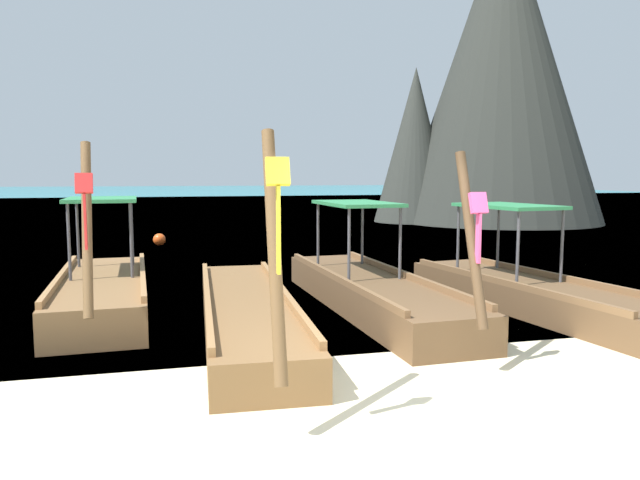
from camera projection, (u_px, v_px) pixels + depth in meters
The scene contains 8 objects.
ground at pixel (426, 417), 5.65m from camera, with size 120.00×120.00×0.00m, color beige.
sea_water at pixel (189, 196), 65.44m from camera, with size 120.00×120.00×0.00m, color #147A89.
longtail_boat_red_ribbon at pixel (103, 290), 10.05m from camera, with size 1.59×5.60×2.69m.
longtail_boat_yellow_ribbon at pixel (246, 312), 8.82m from camera, with size 1.51×7.05×2.70m.
longtail_boat_pink_ribbon at pixel (371, 290), 10.15m from camera, with size 1.52×6.58×2.55m.
longtail_boat_green_ribbon at pixel (533, 292), 10.08m from camera, with size 2.02×6.17×2.67m.
karst_rock at pixel (495, 72), 28.64m from camera, with size 10.72×9.64×14.77m.
mooring_buoy_near at pixel (159, 240), 19.28m from camera, with size 0.39×0.39×0.39m.
Camera 1 is at (-2.31, -5.02, 2.27)m, focal length 33.80 mm.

